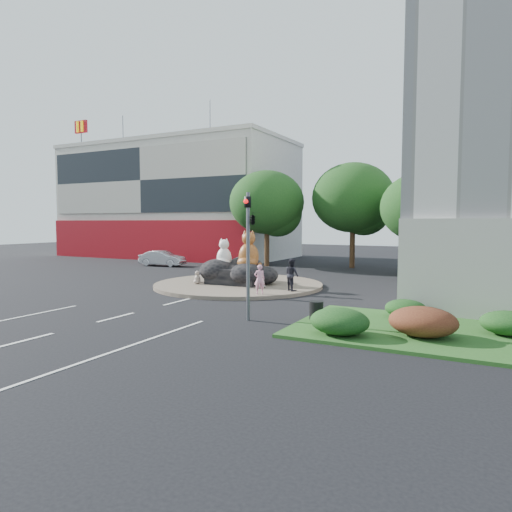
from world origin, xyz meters
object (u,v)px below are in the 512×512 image
(kitten_white, at_px, (260,280))
(parked_car, at_px, (162,258))
(kitten_calico, at_px, (197,277))
(cat_white, at_px, (224,253))
(pedestrian_pink, at_px, (260,279))
(cat_tabby, at_px, (249,250))
(litter_bin, at_px, (316,310))
(pedestrian_dark, at_px, (292,274))

(kitten_white, xyz_separation_m, parked_car, (-14.17, 9.01, 0.03))
(kitten_calico, bearing_deg, cat_white, 84.83)
(pedestrian_pink, distance_m, parked_car, 18.60)
(cat_tabby, height_order, kitten_calico, cat_tabby)
(parked_car, bearing_deg, litter_bin, -135.38)
(cat_white, bearing_deg, pedestrian_dark, -19.20)
(pedestrian_dark, bearing_deg, pedestrian_pink, 97.24)
(kitten_white, relative_size, parked_car, 0.21)
(cat_white, bearing_deg, kitten_white, -25.71)
(kitten_calico, distance_m, kitten_white, 4.08)
(kitten_calico, relative_size, litter_bin, 1.15)
(litter_bin, bearing_deg, kitten_white, 132.43)
(pedestrian_dark, height_order, parked_car, pedestrian_dark)
(cat_tabby, relative_size, kitten_calico, 2.84)
(cat_white, bearing_deg, cat_tabby, -8.23)
(parked_car, relative_size, litter_bin, 5.79)
(cat_tabby, relative_size, pedestrian_dark, 1.32)
(pedestrian_pink, xyz_separation_m, litter_bin, (4.52, -4.05, -0.48))
(kitten_calico, height_order, pedestrian_pink, pedestrian_pink)
(cat_white, height_order, cat_tabby, cat_tabby)
(litter_bin, bearing_deg, pedestrian_dark, 120.89)
(kitten_white, relative_size, litter_bin, 1.24)
(kitten_calico, xyz_separation_m, kitten_white, (4.08, 0.21, 0.03))
(kitten_white, bearing_deg, parked_car, 116.12)
(kitten_calico, height_order, litter_bin, kitten_calico)
(kitten_white, height_order, parked_car, parked_car)
(pedestrian_dark, xyz_separation_m, litter_bin, (3.50, -5.85, -0.59))
(cat_tabby, bearing_deg, litter_bin, -80.82)
(kitten_white, distance_m, parked_car, 16.79)
(kitten_white, height_order, pedestrian_dark, pedestrian_dark)
(pedestrian_dark, relative_size, litter_bin, 2.46)
(cat_tabby, xyz_separation_m, pedestrian_dark, (3.22, -1.12, -1.18))
(cat_white, distance_m, pedestrian_dark, 5.18)
(cat_white, distance_m, parked_car, 13.72)
(pedestrian_pink, relative_size, pedestrian_dark, 0.87)
(cat_white, bearing_deg, parked_car, 139.05)
(cat_tabby, bearing_deg, pedestrian_dark, -53.95)
(cat_white, height_order, litter_bin, cat_white)
(pedestrian_pink, xyz_separation_m, parked_car, (-15.08, 10.89, -0.28))
(kitten_white, bearing_deg, kitten_calico, 151.55)
(cat_tabby, bearing_deg, pedestrian_pink, -87.75)
(kitten_calico, height_order, pedestrian_dark, pedestrian_dark)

